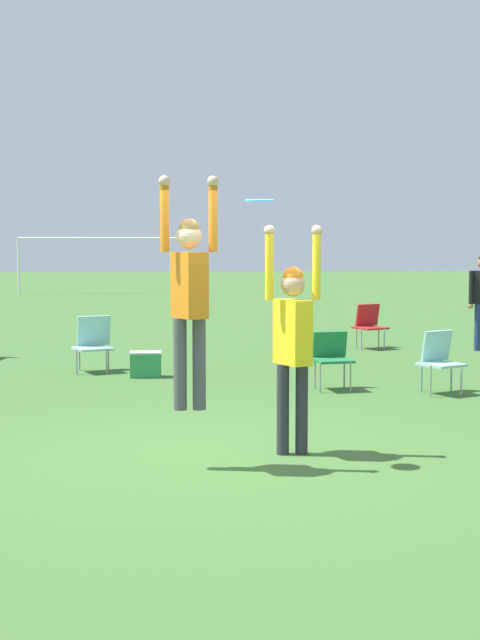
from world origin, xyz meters
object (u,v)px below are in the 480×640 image
object	(u,v)px
person_defending	(293,333)
frisbee	(260,200)
camping_chair_2	(439,357)
cooler_box	(146,364)
camping_chair_4	(331,355)
camping_chair_0	(93,341)
person_jumping	(189,287)
camping_chair_3	(369,323)

from	to	relation	value
person_defending	frisbee	world-z (taller)	frisbee
camping_chair_2	cooler_box	distance (m)	4.43
camping_chair_2	camping_chair_4	distance (m)	1.48
cooler_box	camping_chair_0	bearing A→B (deg)	140.15
camping_chair_0	person_defending	bearing A→B (deg)	88.86
camping_chair_2	person_jumping	bearing A→B (deg)	19.97
frisbee	camping_chair_0	size ratio (longest dim) A/B	0.30
camping_chair_3	cooler_box	bearing A→B (deg)	13.78
person_jumping	frisbee	bearing A→B (deg)	-103.89
camping_chair_4	cooler_box	distance (m)	2.97
camping_chair_2	cooler_box	world-z (taller)	camping_chair_2
camping_chair_2	camping_chair_4	xyz separation A→B (m)	(-1.41, 0.45, -0.01)
person_defending	camping_chair_0	size ratio (longest dim) A/B	2.50
frisbee	camping_chair_3	size ratio (longest dim) A/B	0.31
camping_chair_2	camping_chair_3	xyz separation A→B (m)	(0.26, 5.30, 0.01)
person_jumping	camping_chair_3	xyz separation A→B (m)	(3.77, 9.12, -1.14)
person_defending	cooler_box	world-z (taller)	person_defending
camping_chair_3	person_jumping	bearing A→B (deg)	42.22
camping_chair_2	camping_chair_4	size ratio (longest dim) A/B	1.06
camping_chair_2	camping_chair_0	bearing A→B (deg)	-54.88
person_defending	camping_chair_2	world-z (taller)	person_defending
camping_chair_2	camping_chair_4	bearing A→B (deg)	-45.15
person_defending	frisbee	xyz separation A→B (m)	(-0.36, -0.33, 1.24)
person_jumping	camping_chair_2	distance (m)	5.32
person_defending	camping_chair_2	size ratio (longest dim) A/B	2.60
person_jumping	person_defending	bearing A→B (deg)	-90.00
cooler_box	person_jumping	bearing A→B (deg)	-84.81
frisbee	cooler_box	xyz separation A→B (m)	(-1.16, 5.52, -2.22)
person_defending	camping_chair_2	distance (m)	4.26
frisbee	camping_chair_4	world-z (taller)	frisbee
person_jumping	camping_chair_0	distance (m)	6.60
camping_chair_3	camping_chair_0	bearing A→B (deg)	3.05
person_defending	camping_chair_0	bearing A→B (deg)	177.62
person_jumping	person_defending	world-z (taller)	person_jumping
person_defending	camping_chair_3	bearing A→B (deg)	138.08
person_defending	camping_chair_2	bearing A→B (deg)	119.15
camping_chair_3	person_defending	bearing A→B (deg)	46.95
camping_chair_4	cooler_box	world-z (taller)	camping_chair_4
person_defending	camping_chair_4	world-z (taller)	person_defending
frisbee	cooler_box	world-z (taller)	frisbee
camping_chair_2	cooler_box	size ratio (longest dim) A/B	1.76
camping_chair_0	camping_chair_2	world-z (taller)	camping_chair_0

